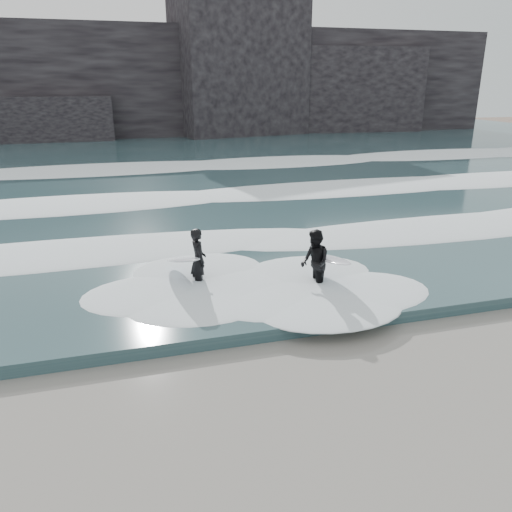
% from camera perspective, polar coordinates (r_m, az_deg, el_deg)
% --- Properties ---
extents(ground, '(120.00, 120.00, 0.00)m').
position_cam_1_polar(ground, '(8.54, 11.05, -18.81)').
color(ground, '#80614E').
rests_on(ground, ground).
extents(sea, '(90.00, 52.00, 0.30)m').
position_cam_1_polar(sea, '(35.42, -10.55, 10.81)').
color(sea, '#2D484D').
rests_on(sea, ground).
extents(headland, '(70.00, 9.00, 10.00)m').
position_cam_1_polar(headland, '(52.00, -12.92, 18.66)').
color(headland, black).
rests_on(headland, ground).
extents(foam_near, '(60.00, 3.20, 0.20)m').
position_cam_1_polar(foam_near, '(16.00, -3.25, 1.77)').
color(foam_near, white).
rests_on(foam_near, sea).
extents(foam_mid, '(60.00, 4.00, 0.24)m').
position_cam_1_polar(foam_mid, '(22.66, -7.20, 6.97)').
color(foam_mid, white).
rests_on(foam_mid, sea).
extents(foam_far, '(60.00, 4.80, 0.30)m').
position_cam_1_polar(foam_far, '(31.44, -9.82, 10.35)').
color(foam_far, white).
rests_on(foam_far, sea).
extents(surfer_left, '(1.12, 2.29, 1.69)m').
position_cam_1_polar(surfer_left, '(13.00, -7.11, -0.44)').
color(surfer_left, black).
rests_on(surfer_left, ground).
extents(surfer_right, '(1.08, 2.01, 1.72)m').
position_cam_1_polar(surfer_right, '(12.79, 6.91, -0.74)').
color(surfer_right, black).
rests_on(surfer_right, ground).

